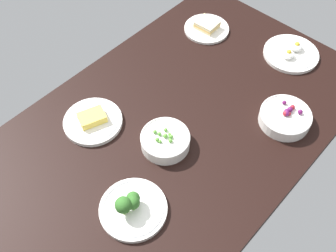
{
  "coord_description": "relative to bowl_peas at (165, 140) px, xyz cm",
  "views": [
    {
      "loc": [
        -60.03,
        -55.09,
        115.86
      ],
      "look_at": [
        0.0,
        0.0,
        6.0
      ],
      "focal_mm": 42.81,
      "sensor_mm": 36.0,
      "label": 1
    }
  ],
  "objects": [
    {
      "name": "bowl_peas",
      "position": [
        0.0,
        0.0,
        0.0
      ],
      "size": [
        16.55,
        16.55,
        6.03
      ],
      "color": "white",
      "rests_on": "dining_table"
    },
    {
      "name": "plate_eggs",
      "position": [
        65.71,
        -7.61,
        -1.45
      ],
      "size": [
        21.81,
        21.81,
        5.1
      ],
      "color": "white",
      "rests_on": "dining_table"
    },
    {
      "name": "dining_table",
      "position": [
        5.3,
        3.66,
        -4.63
      ],
      "size": [
        150.34,
        87.68,
        4.0
      ],
      "primitive_type": "cube",
      "color": "black",
      "rests_on": "ground"
    },
    {
      "name": "plate_broccoli",
      "position": [
        -24.19,
        -8.9,
        -0.47
      ],
      "size": [
        20.53,
        20.53,
        8.84
      ],
      "color": "white",
      "rests_on": "dining_table"
    },
    {
      "name": "plate_cheese",
      "position": [
        -10.29,
        24.88,
        -1.34
      ],
      "size": [
        20.53,
        20.53,
        4.42
      ],
      "color": "white",
      "rests_on": "dining_table"
    },
    {
      "name": "plate_sandwich",
      "position": [
        54.83,
        26.95,
        -1.35
      ],
      "size": [
        18.82,
        18.82,
        4.33
      ],
      "color": "white",
      "rests_on": "dining_table"
    },
    {
      "name": "bowl_berries",
      "position": [
        35.29,
        -23.93,
        -0.13
      ],
      "size": [
        17.89,
        17.89,
        6.23
      ],
      "color": "white",
      "rests_on": "dining_table"
    }
  ]
}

